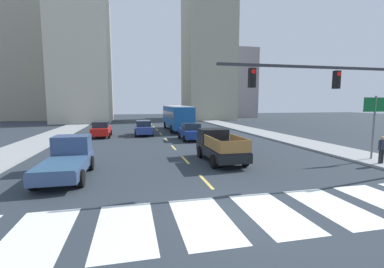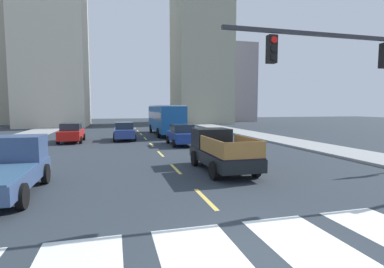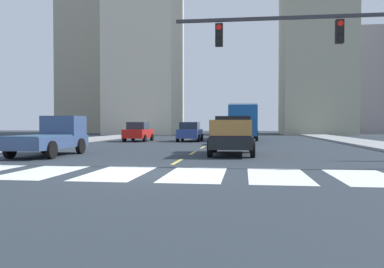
# 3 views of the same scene
# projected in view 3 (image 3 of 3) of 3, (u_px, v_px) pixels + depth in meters

# --- Properties ---
(ground_plane) EXTENTS (160.00, 160.00, 0.00)m
(ground_plane) POSITION_uv_depth(u_px,v_px,m) (156.00, 174.00, 12.11)
(ground_plane) COLOR #2A3239
(sidewalk_right) EXTENTS (3.49, 110.00, 0.15)m
(sidewalk_right) POSITION_uv_depth(u_px,v_px,m) (375.00, 144.00, 28.37)
(sidewalk_right) COLOR #959897
(sidewalk_right) RESTS_ON ground
(sidewalk_left) EXTENTS (3.49, 110.00, 0.15)m
(sidewalk_left) POSITION_uv_depth(u_px,v_px,m) (58.00, 142.00, 31.52)
(sidewalk_left) COLOR #959897
(sidewalk_left) RESTS_ON ground
(crosswalk_stripe_2) EXTENTS (1.75, 3.69, 0.01)m
(crosswalk_stripe_2) POSITION_uv_depth(u_px,v_px,m) (43.00, 172.00, 12.59)
(crosswalk_stripe_2) COLOR white
(crosswalk_stripe_2) RESTS_ON ground
(crosswalk_stripe_3) EXTENTS (1.75, 3.69, 0.01)m
(crosswalk_stripe_3) POSITION_uv_depth(u_px,v_px,m) (117.00, 173.00, 12.27)
(crosswalk_stripe_3) COLOR white
(crosswalk_stripe_3) RESTS_ON ground
(crosswalk_stripe_4) EXTENTS (1.75, 3.69, 0.01)m
(crosswalk_stripe_4) POSITION_uv_depth(u_px,v_px,m) (195.00, 174.00, 11.95)
(crosswalk_stripe_4) COLOR white
(crosswalk_stripe_4) RESTS_ON ground
(crosswalk_stripe_5) EXTENTS (1.75, 3.69, 0.01)m
(crosswalk_stripe_5) POSITION_uv_depth(u_px,v_px,m) (278.00, 176.00, 11.62)
(crosswalk_stripe_5) COLOR white
(crosswalk_stripe_5) RESTS_ON ground
(crosswalk_stripe_6) EXTENTS (1.75, 3.69, 0.01)m
(crosswalk_stripe_6) POSITION_uv_depth(u_px,v_px,m) (365.00, 177.00, 11.30)
(crosswalk_stripe_6) COLOR white
(crosswalk_stripe_6) RESTS_ON ground
(lane_dash_0) EXTENTS (0.16, 2.40, 0.01)m
(lane_dash_0) POSITION_uv_depth(u_px,v_px,m) (177.00, 162.00, 16.07)
(lane_dash_0) COLOR #DEC355
(lane_dash_0) RESTS_ON ground
(lane_dash_1) EXTENTS (0.16, 2.40, 0.01)m
(lane_dash_1) POSITION_uv_depth(u_px,v_px,m) (193.00, 153.00, 21.03)
(lane_dash_1) COLOR #DEC355
(lane_dash_1) RESTS_ON ground
(lane_dash_2) EXTENTS (0.16, 2.40, 0.01)m
(lane_dash_2) POSITION_uv_depth(u_px,v_px,m) (203.00, 147.00, 25.98)
(lane_dash_2) COLOR #DEC355
(lane_dash_2) RESTS_ON ground
(lane_dash_3) EXTENTS (0.16, 2.40, 0.01)m
(lane_dash_3) POSITION_uv_depth(u_px,v_px,m) (209.00, 144.00, 30.94)
(lane_dash_3) COLOR #DEC355
(lane_dash_3) RESTS_ON ground
(lane_dash_4) EXTENTS (0.16, 2.40, 0.01)m
(lane_dash_4) POSITION_uv_depth(u_px,v_px,m) (214.00, 141.00, 35.89)
(lane_dash_4) COLOR #DEC355
(lane_dash_4) RESTS_ON ground
(lane_dash_5) EXTENTS (0.16, 2.40, 0.01)m
(lane_dash_5) POSITION_uv_depth(u_px,v_px,m) (218.00, 139.00, 40.85)
(lane_dash_5) COLOR #DEC355
(lane_dash_5) RESTS_ON ground
(lane_dash_6) EXTENTS (0.16, 2.40, 0.01)m
(lane_dash_6) POSITION_uv_depth(u_px,v_px,m) (220.00, 137.00, 45.80)
(lane_dash_6) COLOR #DEC355
(lane_dash_6) RESTS_ON ground
(lane_dash_7) EXTENTS (0.16, 2.40, 0.01)m
(lane_dash_7) POSITION_uv_depth(u_px,v_px,m) (223.00, 136.00, 50.76)
(lane_dash_7) COLOR #DEC355
(lane_dash_7) RESTS_ON ground
(pickup_stakebed) EXTENTS (2.18, 5.20, 1.96)m
(pickup_stakebed) POSITION_uv_depth(u_px,v_px,m) (232.00, 136.00, 20.12)
(pickup_stakebed) COLOR black
(pickup_stakebed) RESTS_ON ground
(pickup_dark) EXTENTS (2.18, 5.20, 1.96)m
(pickup_dark) POSITION_uv_depth(u_px,v_px,m) (53.00, 137.00, 19.42)
(pickup_dark) COLOR #344970
(pickup_dark) RESTS_ON ground
(city_bus) EXTENTS (2.72, 10.80, 3.32)m
(city_bus) POSITION_uv_depth(u_px,v_px,m) (243.00, 120.00, 38.86)
(city_bus) COLOR #18508F
(city_bus) RESTS_ON ground
(sedan_mid) EXTENTS (2.02, 4.40, 1.72)m
(sedan_mid) POSITION_uv_depth(u_px,v_px,m) (240.00, 133.00, 29.73)
(sedan_mid) COLOR navy
(sedan_mid) RESTS_ON ground
(sedan_near_right) EXTENTS (2.02, 4.40, 1.72)m
(sedan_near_right) POSITION_uv_depth(u_px,v_px,m) (139.00, 132.00, 35.30)
(sedan_near_right) COLOR red
(sedan_near_right) RESTS_ON ground
(sedan_near_left) EXTENTS (2.02, 4.40, 1.72)m
(sedan_near_left) POSITION_uv_depth(u_px,v_px,m) (190.00, 132.00, 35.21)
(sedan_near_left) COLOR navy
(sedan_near_left) RESTS_ON ground
(traffic_signal_gantry) EXTENTS (10.88, 0.27, 6.00)m
(traffic_signal_gantry) POSITION_uv_depth(u_px,v_px,m) (376.00, 47.00, 13.96)
(traffic_signal_gantry) COLOR #2D2D33
(traffic_signal_gantry) RESTS_ON ground
(tower_tall_centre) EXTENTS (10.06, 10.74, 40.37)m
(tower_tall_centre) POSITION_uv_depth(u_px,v_px,m) (316.00, 1.00, 59.36)
(tower_tall_centre) COLOR #9F9C82
(tower_tall_centre) RESTS_ON ground
(block_mid_left) EXTENTS (10.13, 11.90, 24.06)m
(block_mid_left) POSITION_uv_depth(u_px,v_px,m) (145.00, 56.00, 60.63)
(block_mid_left) COLOR beige
(block_mid_left) RESTS_ON ground
(block_mid_right) EXTENTS (9.56, 9.44, 25.43)m
(block_mid_right) POSITION_uv_depth(u_px,v_px,m) (91.00, 63.00, 71.56)
(block_mid_right) COLOR #9E9781
(block_mid_right) RESTS_ON ground
(block_low_left) EXTENTS (7.55, 7.68, 17.22)m
(block_low_left) POSITION_uv_depth(u_px,v_px,m) (372.00, 82.00, 65.66)
(block_low_left) COLOR gray
(block_low_left) RESTS_ON ground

